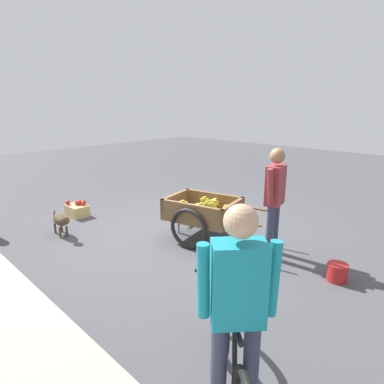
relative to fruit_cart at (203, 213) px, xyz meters
name	(u,v)px	position (x,y,z in m)	size (l,w,h in m)	color
ground_plane	(185,232)	(0.39, 0.01, -0.43)	(24.00, 24.00, 0.00)	#47474C
fruit_cart	(203,213)	(0.00, 0.00, 0.00)	(1.78, 1.12, 0.71)	brown
vendor_person	(275,193)	(-1.12, -0.25, 0.50)	(0.27, 0.55, 1.57)	#333851
bicycle	(230,359)	(-2.16, 2.11, -0.08)	(1.26, 1.17, 0.85)	black
cyclist_person	(238,300)	(-2.28, 2.21, 0.51)	(0.38, 0.42, 1.58)	#333851
dog	(61,220)	(1.79, 1.55, -0.16)	(0.67, 0.23, 0.40)	#4C3823
plastic_bucket	(337,272)	(-2.09, -0.18, -0.32)	(0.25, 0.25, 0.22)	#B21E1E
mixed_fruit_crate	(77,210)	(2.54, 0.88, -0.31)	(0.44, 0.32, 0.32)	tan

